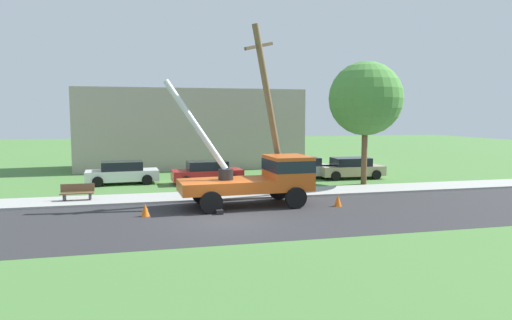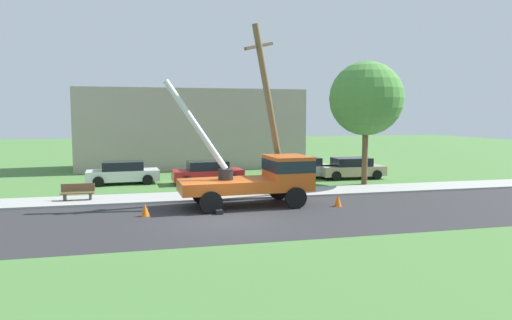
{
  "view_description": "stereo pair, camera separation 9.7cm",
  "coord_description": "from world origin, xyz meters",
  "px_view_note": "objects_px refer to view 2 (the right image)",
  "views": [
    {
      "loc": [
        -3.18,
        -18.51,
        4.29
      ],
      "look_at": [
        1.96,
        2.68,
        2.16
      ],
      "focal_mm": 31.98,
      "sensor_mm": 36.0,
      "label": 1
    },
    {
      "loc": [
        -3.09,
        -18.54,
        4.29
      ],
      "look_at": [
        1.96,
        2.68,
        2.16
      ],
      "focal_mm": 31.98,
      "sensor_mm": 36.0,
      "label": 2
    }
  ],
  "objects_px": {
    "parked_sedan_red": "(208,172)",
    "roadside_tree_near": "(366,99)",
    "traffic_cone_behind": "(145,210)",
    "parked_sedan_white": "(123,173)",
    "traffic_cone_ahead": "(338,200)",
    "parked_sedan_silver": "(301,168)",
    "parked_sedan_tan": "(351,168)",
    "leaning_utility_pole": "(270,111)",
    "utility_truck": "(262,176)",
    "park_bench": "(78,193)"
  },
  "relations": [
    {
      "from": "parked_sedan_silver",
      "to": "parked_sedan_tan",
      "type": "distance_m",
      "value": 3.46
    },
    {
      "from": "parked_sedan_red",
      "to": "parked_sedan_tan",
      "type": "bearing_deg",
      "value": -0.05
    },
    {
      "from": "traffic_cone_behind",
      "to": "parked_sedan_silver",
      "type": "bearing_deg",
      "value": 43.09
    },
    {
      "from": "utility_truck",
      "to": "parked_sedan_tan",
      "type": "height_order",
      "value": "utility_truck"
    },
    {
      "from": "utility_truck",
      "to": "parked_sedan_red",
      "type": "xyz_separation_m",
      "value": [
        -1.64,
        7.62,
        -0.7
      ]
    },
    {
      "from": "traffic_cone_behind",
      "to": "parked_sedan_white",
      "type": "distance_m",
      "value": 10.01
    },
    {
      "from": "parked_sedan_white",
      "to": "parked_sedan_silver",
      "type": "distance_m",
      "value": 11.72
    },
    {
      "from": "traffic_cone_behind",
      "to": "parked_sedan_red",
      "type": "relative_size",
      "value": 0.12
    },
    {
      "from": "traffic_cone_ahead",
      "to": "park_bench",
      "type": "xyz_separation_m",
      "value": [
        -12.16,
        4.07,
        0.18
      ]
    },
    {
      "from": "leaning_utility_pole",
      "to": "park_bench",
      "type": "height_order",
      "value": "leaning_utility_pole"
    },
    {
      "from": "leaning_utility_pole",
      "to": "parked_sedan_white",
      "type": "relative_size",
      "value": 1.96
    },
    {
      "from": "parked_sedan_white",
      "to": "leaning_utility_pole",
      "type": "bearing_deg",
      "value": -42.68
    },
    {
      "from": "parked_sedan_red",
      "to": "parked_sedan_tan",
      "type": "height_order",
      "value": "same"
    },
    {
      "from": "traffic_cone_ahead",
      "to": "parked_sedan_silver",
      "type": "xyz_separation_m",
      "value": [
        1.44,
        9.57,
        0.43
      ]
    },
    {
      "from": "parked_sedan_white",
      "to": "traffic_cone_behind",
      "type": "bearing_deg",
      "value": -82.02
    },
    {
      "from": "traffic_cone_ahead",
      "to": "parked_sedan_silver",
      "type": "height_order",
      "value": "parked_sedan_silver"
    },
    {
      "from": "parked_sedan_red",
      "to": "parked_sedan_tan",
      "type": "distance_m",
      "value": 9.86
    },
    {
      "from": "parked_sedan_red",
      "to": "parked_sedan_silver",
      "type": "distance_m",
      "value": 6.55
    },
    {
      "from": "parked_sedan_tan",
      "to": "roadside_tree_near",
      "type": "bearing_deg",
      "value": -97.76
    },
    {
      "from": "traffic_cone_behind",
      "to": "roadside_tree_near",
      "type": "distance_m",
      "value": 15.53
    },
    {
      "from": "parked_sedan_white",
      "to": "parked_sedan_silver",
      "type": "height_order",
      "value": "same"
    },
    {
      "from": "leaning_utility_pole",
      "to": "traffic_cone_behind",
      "type": "relative_size",
      "value": 15.74
    },
    {
      "from": "leaning_utility_pole",
      "to": "roadside_tree_near",
      "type": "xyz_separation_m",
      "value": [
        7.03,
        3.38,
        0.79
      ]
    },
    {
      "from": "traffic_cone_behind",
      "to": "parked_sedan_white",
      "type": "relative_size",
      "value": 0.12
    },
    {
      "from": "traffic_cone_behind",
      "to": "parked_sedan_silver",
      "type": "distance_m",
      "value": 14.15
    },
    {
      "from": "parked_sedan_silver",
      "to": "traffic_cone_behind",
      "type": "bearing_deg",
      "value": -136.91
    },
    {
      "from": "traffic_cone_behind",
      "to": "park_bench",
      "type": "bearing_deg",
      "value": 128.27
    },
    {
      "from": "parked_sedan_tan",
      "to": "parked_sedan_red",
      "type": "bearing_deg",
      "value": 179.95
    },
    {
      "from": "parked_sedan_red",
      "to": "parked_sedan_silver",
      "type": "bearing_deg",
      "value": 7.11
    },
    {
      "from": "utility_truck",
      "to": "leaning_utility_pole",
      "type": "relative_size",
      "value": 0.78
    },
    {
      "from": "roadside_tree_near",
      "to": "parked_sedan_silver",
      "type": "bearing_deg",
      "value": 130.89
    },
    {
      "from": "traffic_cone_ahead",
      "to": "parked_sedan_white",
      "type": "xyz_separation_m",
      "value": [
        -10.27,
        9.82,
        0.43
      ]
    },
    {
      "from": "parked_sedan_tan",
      "to": "roadside_tree_near",
      "type": "distance_m",
      "value": 5.32
    },
    {
      "from": "leaning_utility_pole",
      "to": "parked_sedan_red",
      "type": "height_order",
      "value": "leaning_utility_pole"
    },
    {
      "from": "utility_truck",
      "to": "parked_sedan_silver",
      "type": "height_order",
      "value": "utility_truck"
    },
    {
      "from": "parked_sedan_white",
      "to": "traffic_cone_ahead",
      "type": "bearing_deg",
      "value": -43.7
    },
    {
      "from": "parked_sedan_silver",
      "to": "park_bench",
      "type": "xyz_separation_m",
      "value": [
        -13.6,
        -5.51,
        -0.25
      ]
    },
    {
      "from": "parked_sedan_tan",
      "to": "utility_truck",
      "type": "bearing_deg",
      "value": -137.18
    },
    {
      "from": "parked_sedan_tan",
      "to": "park_bench",
      "type": "relative_size",
      "value": 2.78
    },
    {
      "from": "traffic_cone_ahead",
      "to": "parked_sedan_silver",
      "type": "distance_m",
      "value": 9.69
    },
    {
      "from": "parked_sedan_red",
      "to": "park_bench",
      "type": "xyz_separation_m",
      "value": [
        -7.11,
        -4.7,
        -0.25
      ]
    },
    {
      "from": "traffic_cone_ahead",
      "to": "traffic_cone_behind",
      "type": "bearing_deg",
      "value": -179.44
    },
    {
      "from": "park_bench",
      "to": "leaning_utility_pole",
      "type": "bearing_deg",
      "value": -7.93
    },
    {
      "from": "utility_truck",
      "to": "roadside_tree_near",
      "type": "relative_size",
      "value": 0.9
    },
    {
      "from": "traffic_cone_behind",
      "to": "traffic_cone_ahead",
      "type": "bearing_deg",
      "value": 0.56
    },
    {
      "from": "park_bench",
      "to": "utility_truck",
      "type": "bearing_deg",
      "value": -18.52
    },
    {
      "from": "traffic_cone_behind",
      "to": "parked_sedan_red",
      "type": "distance_m",
      "value": 9.65
    },
    {
      "from": "parked_sedan_white",
      "to": "roadside_tree_near",
      "type": "relative_size",
      "value": 0.59
    },
    {
      "from": "parked_sedan_red",
      "to": "roadside_tree_near",
      "type": "xyz_separation_m",
      "value": [
        9.5,
        -2.65,
        4.6
      ]
    },
    {
      "from": "parked_sedan_red",
      "to": "parked_sedan_tan",
      "type": "relative_size",
      "value": 1.01
    }
  ]
}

